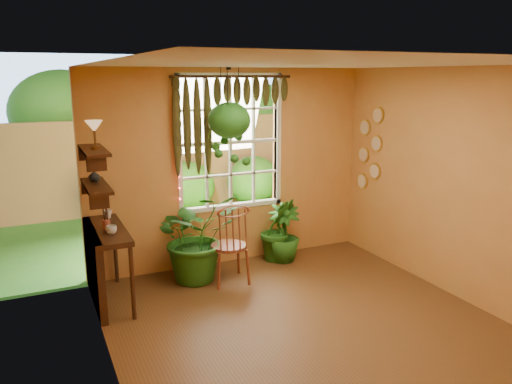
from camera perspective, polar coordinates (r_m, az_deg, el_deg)
floor at (r=5.43m, az=6.58°, el=-15.50°), size 4.50×4.50×0.00m
ceiling at (r=4.76m, az=7.46°, el=14.32°), size 4.50×4.50×0.00m
wall_back at (r=6.89m, az=-2.84°, el=2.77°), size 4.00×0.00×4.00m
wall_left at (r=4.26m, az=-16.65°, el=-4.41°), size 0.00×4.50×4.50m
wall_right at (r=6.19m, az=22.97°, el=0.52°), size 0.00×4.50×4.50m
window at (r=6.87m, az=-2.98°, el=5.68°), size 1.52×0.10×1.86m
valance_vine at (r=6.67m, az=-3.33°, el=10.43°), size 1.70×0.12×1.10m
string_lights at (r=6.53m, az=-8.91°, el=5.59°), size 0.03×0.03×1.54m
wall_plates at (r=7.44m, az=12.85°, el=4.79°), size 0.04×0.32×1.10m
counter_ledge at (r=6.03m, az=-17.54°, el=-7.26°), size 0.40×1.20×0.90m
shelf_lower at (r=5.80m, az=-17.79°, el=0.65°), size 0.25×0.90×0.04m
shelf_upper at (r=5.73m, az=-18.07°, el=4.56°), size 0.25×0.90×0.04m
backyard at (r=11.34m, az=-10.52°, el=6.35°), size 14.00×10.00×12.00m
windsor_chair at (r=6.41m, az=-3.02°, el=-7.34°), size 0.49×0.51×1.21m
potted_plant_left at (r=6.45m, az=-6.80°, el=-5.04°), size 1.13×1.00×1.18m
potted_plant_mid at (r=7.12m, az=2.52°, el=-4.28°), size 0.55×0.46×0.91m
potted_plant_right at (r=7.12m, az=3.13°, el=-4.69°), size 0.58×0.58×0.82m
hanging_basket at (r=6.41m, az=-3.06°, el=7.57°), size 0.54×0.54×1.26m
cup_a at (r=5.70m, az=-16.22°, el=-4.18°), size 0.13×0.13×0.09m
cup_b at (r=6.34m, az=-16.60°, el=-2.43°), size 0.14×0.14×0.10m
brush_jar at (r=5.88m, az=-16.78°, el=-2.88°), size 0.09×0.09×0.33m
shelf_vase at (r=5.96m, az=-18.01°, el=1.78°), size 0.16×0.16×0.13m
tiffany_lamp at (r=5.64m, az=-18.01°, el=6.96°), size 0.19×0.19×0.31m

